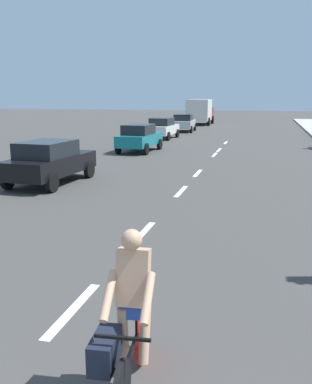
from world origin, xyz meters
TOP-DOWN VIEW (x-y plane):
  - ground_plane at (0.00, 20.00)m, footprint 160.00×160.00m
  - lane_stripe_1 at (0.00, 4.76)m, footprint 0.16×1.80m
  - lane_stripe_2 at (0.00, 8.62)m, footprint 0.16×1.80m
  - lane_stripe_3 at (0.00, 13.35)m, footprint 0.16×1.80m
  - lane_stripe_4 at (0.00, 17.02)m, footprint 0.16×1.80m
  - lane_stripe_5 at (0.00, 23.10)m, footprint 0.16×1.80m
  - lane_stripe_6 at (0.00, 25.32)m, footprint 0.16×1.80m
  - lane_stripe_7 at (0.00, 29.65)m, footprint 0.16×1.80m
  - cyclist at (1.37, 3.20)m, footprint 0.66×1.71m
  - parked_car_black at (-4.92, 13.54)m, footprint 2.10×4.21m
  - parked_car_teal at (-4.39, 23.41)m, footprint 1.97×3.95m
  - parked_car_white at (-4.92, 31.38)m, footprint 1.98×3.96m
  - parked_car_silver at (-4.60, 38.48)m, footprint 2.03×4.13m
  - delivery_truck at (-4.69, 48.86)m, footprint 2.75×6.27m

SIDE VIEW (x-z plane):
  - ground_plane at x=0.00m, z-range 0.00..0.00m
  - lane_stripe_1 at x=0.00m, z-range 0.00..0.01m
  - lane_stripe_2 at x=0.00m, z-range 0.00..0.01m
  - lane_stripe_3 at x=0.00m, z-range 0.00..0.01m
  - lane_stripe_4 at x=0.00m, z-range 0.00..0.01m
  - lane_stripe_5 at x=0.00m, z-range 0.00..0.01m
  - lane_stripe_6 at x=0.00m, z-range 0.00..0.01m
  - lane_stripe_7 at x=0.00m, z-range 0.00..0.01m
  - cyclist at x=1.37m, z-range -0.08..1.74m
  - parked_car_teal at x=-4.39m, z-range 0.05..1.62m
  - parked_car_white at x=-4.92m, z-range 0.05..1.62m
  - parked_car_silver at x=-4.60m, z-range 0.05..1.62m
  - parked_car_black at x=-4.92m, z-range 0.05..1.62m
  - delivery_truck at x=-4.69m, z-range 0.10..2.90m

